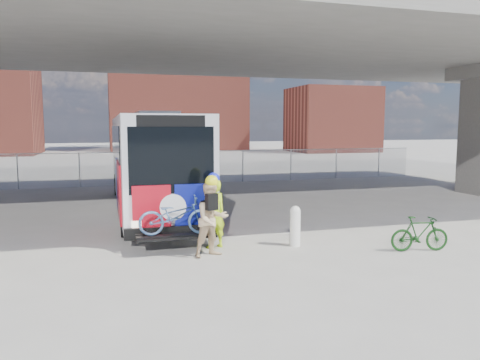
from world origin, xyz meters
name	(u,v)px	position (x,y,z in m)	size (l,w,h in m)	color
ground	(229,229)	(0.00, 0.00, 0.00)	(160.00, 160.00, 0.00)	#9E9991
bus	(150,155)	(-2.00, 4.24, 2.11)	(2.67, 12.94, 3.69)	silver
overpass	(202,38)	(0.00, 4.00, 6.54)	(40.00, 16.00, 7.95)	#605E59
chainlink_fence	(174,159)	(0.00, 12.00, 1.42)	(30.00, 0.06, 30.00)	gray
brick_buildings	(143,109)	(1.23, 48.23, 5.42)	(54.00, 22.00, 12.00)	brown
smokestack	(226,63)	(14.00, 55.00, 12.50)	(2.20, 2.20, 25.00)	brown
bollard	(295,225)	(1.19, -2.49, 0.59)	(0.29, 0.29, 1.09)	silver
cyclist_hivis	(214,212)	(-0.96, -2.07, 0.97)	(0.77, 0.62, 2.02)	#CEFD1A
cyclist_tan	(212,218)	(-1.19, -2.86, 0.96)	(1.07, 0.95, 2.04)	tan
bike_parked	(420,234)	(4.07, -3.89, 0.46)	(0.43, 1.53, 0.92)	#123A12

